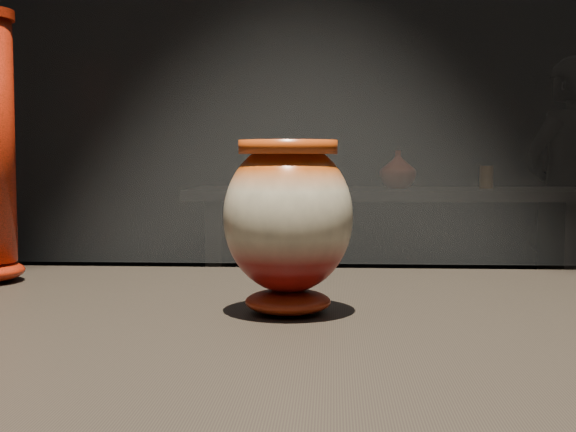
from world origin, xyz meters
The scene contains 6 objects.
main_vase centered at (-0.10, 0.06, 1.00)m, with size 0.15×0.15×0.18m.
back_shelf centered at (0.23, 3.28, 0.64)m, with size 2.00×0.60×0.90m.
back_vase_left centered at (-0.17, 3.32, 0.97)m, with size 0.14×0.14×0.15m, color brown.
back_vase_mid centered at (0.28, 3.30, 1.00)m, with size 0.18×0.18×0.19m, color maroon.
back_vase_right centered at (0.72, 3.33, 0.96)m, with size 0.07×0.07×0.11m, color brown.
visitor centered at (1.39, 4.28, 0.84)m, with size 0.61×0.40×1.67m, color black.
Camera 1 is at (-0.05, -0.77, 1.06)m, focal length 50.00 mm.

